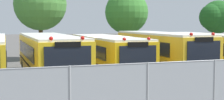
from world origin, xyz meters
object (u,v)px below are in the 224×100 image
object	(u,v)px
tree_1	(42,3)
school_bus_2	(107,54)
tree_2	(127,11)
school_bus_4	(210,51)
school_bus_3	(160,51)
tree_3	(216,17)
school_bus_1	(49,55)

from	to	relation	value
tree_1	school_bus_2	bearing A→B (deg)	-75.69
tree_2	school_bus_4	bearing A→B (deg)	-77.42
school_bus_3	school_bus_4	distance (m)	3.61
school_bus_2	tree_3	xyz separation A→B (m)	(14.27, 8.85, 2.49)
school_bus_1	school_bus_3	bearing A→B (deg)	179.49
school_bus_1	tree_3	xyz separation A→B (m)	(17.90, 8.98, 2.43)
school_bus_2	tree_1	size ratio (longest dim) A/B	1.31
school_bus_4	tree_2	xyz separation A→B (m)	(-2.20, 9.85, 2.98)
school_bus_3	school_bus_4	world-z (taller)	school_bus_3
school_bus_1	tree_1	xyz separation A→B (m)	(0.95, 10.63, 3.59)
school_bus_2	school_bus_3	world-z (taller)	school_bus_3
school_bus_2	tree_3	world-z (taller)	tree_3
school_bus_2	school_bus_4	world-z (taller)	school_bus_4
school_bus_2	tree_3	bearing A→B (deg)	-149.05
school_bus_1	tree_2	distance (m)	13.26
school_bus_3	tree_2	xyz separation A→B (m)	(1.40, 9.61, 2.93)
tree_1	tree_2	xyz separation A→B (m)	(7.65, -0.98, -0.63)
school_bus_4	tree_3	distance (m)	11.86
school_bus_4	tree_1	world-z (taller)	tree_1
school_bus_3	school_bus_4	size ratio (longest dim) A/B	0.99
school_bus_3	tree_1	bearing A→B (deg)	-58.99
school_bus_1	school_bus_3	distance (m)	7.19
school_bus_3	school_bus_2	bearing A→B (deg)	-1.19
school_bus_4	tree_1	xyz separation A→B (m)	(-9.85, 10.83, 3.61)
school_bus_1	tree_3	world-z (taller)	tree_3
school_bus_2	tree_2	bearing A→B (deg)	-118.46
school_bus_1	school_bus_2	bearing A→B (deg)	-178.62
tree_3	school_bus_3	bearing A→B (deg)	-140.08
school_bus_4	tree_2	distance (m)	10.52
school_bus_2	school_bus_3	bearing A→B (deg)	177.47
school_bus_4	school_bus_2	bearing A→B (deg)	-3.27
tree_2	tree_3	world-z (taller)	tree_2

